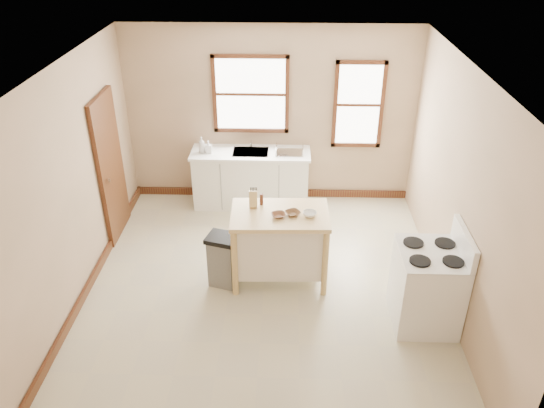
{
  "coord_description": "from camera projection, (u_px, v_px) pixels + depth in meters",
  "views": [
    {
      "loc": [
        0.28,
        -5.34,
        4.29
      ],
      "look_at": [
        0.09,
        0.4,
        1.02
      ],
      "focal_mm": 35.0,
      "sensor_mm": 36.0,
      "label": 1
    }
  ],
  "objects": [
    {
      "name": "gas_stove",
      "position": [
        428.0,
        277.0,
        5.97
      ],
      "size": [
        0.76,
        0.78,
        1.22
      ],
      "primitive_type": null,
      "color": "white",
      "rests_on": "ground"
    },
    {
      "name": "door_left",
      "position": [
        111.0,
        168.0,
        7.44
      ],
      "size": [
        0.06,
        0.9,
        2.1
      ],
      "primitive_type": "cube",
      "color": "#421712",
      "rests_on": "ground"
    },
    {
      "name": "dish_rack",
      "position": [
        290.0,
        150.0,
        8.16
      ],
      "size": [
        0.46,
        0.37,
        0.11
      ],
      "primitive_type": null,
      "rotation": [
        0.0,
        0.0,
        0.1
      ],
      "color": "silver",
      "rests_on": "sink_counter"
    },
    {
      "name": "bowl_b",
      "position": [
        293.0,
        213.0,
        6.44
      ],
      "size": [
        0.24,
        0.24,
        0.04
      ],
      "primitive_type": "imported",
      "rotation": [
        0.0,
        0.0,
        0.53
      ],
      "color": "brown",
      "rests_on": "kitchen_island"
    },
    {
      "name": "wall_back",
      "position": [
        270.0,
        116.0,
        8.25
      ],
      "size": [
        4.5,
        0.04,
        2.8
      ],
      "primitive_type": "cube",
      "color": "tan",
      "rests_on": "ground"
    },
    {
      "name": "sink_counter",
      "position": [
        251.0,
        178.0,
        8.46
      ],
      "size": [
        1.86,
        0.62,
        0.92
      ],
      "primitive_type": null,
      "color": "white",
      "rests_on": "ground"
    },
    {
      "name": "soap_bottle_a",
      "position": [
        202.0,
        145.0,
        8.15
      ],
      "size": [
        0.12,
        0.12,
        0.25
      ],
      "primitive_type": "imported",
      "rotation": [
        0.0,
        0.0,
        0.29
      ],
      "color": "#B2B2B2",
      "rests_on": "sink_counter"
    },
    {
      "name": "bowl_c",
      "position": [
        310.0,
        214.0,
        6.41
      ],
      "size": [
        0.22,
        0.22,
        0.05
      ],
      "primitive_type": "imported",
      "rotation": [
        0.0,
        0.0,
        0.33
      ],
      "color": "white",
      "rests_on": "kitchen_island"
    },
    {
      "name": "pepper_grinder",
      "position": [
        261.0,
        199.0,
        6.63
      ],
      "size": [
        0.06,
        0.06,
        0.15
      ],
      "primitive_type": "cylinder",
      "rotation": [
        0.0,
        0.0,
        -0.38
      ],
      "color": "#472013",
      "rests_on": "kitchen_island"
    },
    {
      "name": "window_main",
      "position": [
        251.0,
        94.0,
        8.07
      ],
      "size": [
        1.17,
        0.06,
        1.22
      ],
      "primitive_type": null,
      "color": "#421712",
      "rests_on": "wall_back"
    },
    {
      "name": "wall_left",
      "position": [
        69.0,
        189.0,
        6.14
      ],
      "size": [
        0.04,
        5.0,
        2.8
      ],
      "primitive_type": "cube",
      "color": "tan",
      "rests_on": "ground"
    },
    {
      "name": "floor",
      "position": [
        264.0,
        288.0,
        6.77
      ],
      "size": [
        5.0,
        5.0,
        0.0
      ],
      "primitive_type": "plane",
      "color": "beige",
      "rests_on": "ground"
    },
    {
      "name": "kitchen_island",
      "position": [
        280.0,
        246.0,
        6.73
      ],
      "size": [
        1.22,
        0.8,
        0.98
      ],
      "primitive_type": null,
      "rotation": [
        0.0,
        0.0,
        0.03
      ],
      "color": "#DAB780",
      "rests_on": "ground"
    },
    {
      "name": "soap_bottle_b",
      "position": [
        209.0,
        147.0,
        8.16
      ],
      "size": [
        0.1,
        0.1,
        0.19
      ],
      "primitive_type": "imported",
      "rotation": [
        0.0,
        0.0,
        0.1
      ],
      "color": "#B2B2B2",
      "rests_on": "sink_counter"
    },
    {
      "name": "baseboard_left",
      "position": [
        91.0,
        281.0,
        6.81
      ],
      "size": [
        0.04,
        5.0,
        0.12
      ],
      "primitive_type": "cube",
      "color": "#421712",
      "rests_on": "ground"
    },
    {
      "name": "baseboard_back",
      "position": [
        270.0,
        192.0,
        8.89
      ],
      "size": [
        4.5,
        0.04,
        0.12
      ],
      "primitive_type": "cube",
      "color": "#421712",
      "rests_on": "ground"
    },
    {
      "name": "knife_block",
      "position": [
        253.0,
        199.0,
        6.58
      ],
      "size": [
        0.1,
        0.1,
        0.2
      ],
      "primitive_type": null,
      "rotation": [
        0.0,
        0.0,
        0.02
      ],
      "color": "tan",
      "rests_on": "kitchen_island"
    },
    {
      "name": "ceiling",
      "position": [
        262.0,
        71.0,
        5.39
      ],
      "size": [
        5.0,
        5.0,
        0.0
      ],
      "primitive_type": "plane",
      "rotation": [
        3.14,
        0.0,
        0.0
      ],
      "color": "white",
      "rests_on": "ground"
    },
    {
      "name": "window_side",
      "position": [
        359.0,
        105.0,
        8.1
      ],
      "size": [
        0.77,
        0.06,
        1.37
      ],
      "primitive_type": null,
      "color": "#421712",
      "rests_on": "wall_back"
    },
    {
      "name": "bowl_a",
      "position": [
        279.0,
        215.0,
        6.4
      ],
      "size": [
        0.22,
        0.22,
        0.04
      ],
      "primitive_type": "imported",
      "rotation": [
        0.0,
        0.0,
        0.33
      ],
      "color": "brown",
      "rests_on": "kitchen_island"
    },
    {
      "name": "wall_right",
      "position": [
        460.0,
        195.0,
        6.01
      ],
      "size": [
        0.04,
        5.0,
        2.8
      ],
      "primitive_type": "cube",
      "color": "tan",
      "rests_on": "ground"
    },
    {
      "name": "trash_bin",
      "position": [
        223.0,
        260.0,
        6.7
      ],
      "size": [
        0.44,
        0.4,
        0.72
      ],
      "primitive_type": null,
      "rotation": [
        0.0,
        0.0,
        -0.28
      ],
      "color": "#61615F",
      "rests_on": "ground"
    },
    {
      "name": "faucet",
      "position": [
        251.0,
        141.0,
        8.34
      ],
      "size": [
        0.03,
        0.03,
        0.22
      ],
      "primitive_type": "cylinder",
      "color": "silver",
      "rests_on": "sink_counter"
    }
  ]
}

